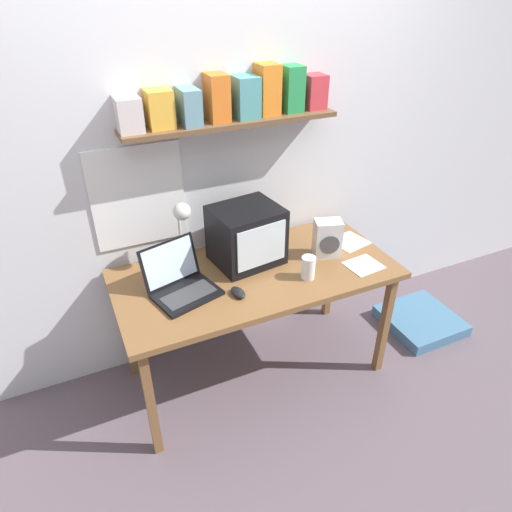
{
  "coord_description": "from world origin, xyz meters",
  "views": [
    {
      "loc": [
        -0.86,
        -1.88,
        2.15
      ],
      "look_at": [
        0.0,
        0.0,
        0.85
      ],
      "focal_mm": 32.0,
      "sensor_mm": 36.0,
      "label": 1
    }
  ],
  "objects_px": {
    "crt_monitor": "(247,235)",
    "loose_paper_near_laptop": "(350,242)",
    "juice_glass": "(308,268)",
    "floor_cushion": "(420,321)",
    "space_heater": "(327,239)",
    "computer_mouse": "(238,292)",
    "desk_lamp": "(182,221)",
    "loose_paper_near_monitor": "(364,265)",
    "laptop": "(179,280)",
    "corner_desk": "(256,281)"
  },
  "relations": [
    {
      "from": "corner_desk",
      "to": "space_heater",
      "type": "bearing_deg",
      "value": -1.76
    },
    {
      "from": "crt_monitor",
      "to": "laptop",
      "type": "xyz_separation_m",
      "value": [
        -0.43,
        -0.12,
        -0.1
      ]
    },
    {
      "from": "laptop",
      "to": "juice_glass",
      "type": "height_order",
      "value": "laptop"
    },
    {
      "from": "desk_lamp",
      "to": "laptop",
      "type": "bearing_deg",
      "value": -120.96
    },
    {
      "from": "corner_desk",
      "to": "loose_paper_near_laptop",
      "type": "height_order",
      "value": "loose_paper_near_laptop"
    },
    {
      "from": "desk_lamp",
      "to": "space_heater",
      "type": "distance_m",
      "value": 0.82
    },
    {
      "from": "juice_glass",
      "to": "loose_paper_near_monitor",
      "type": "bearing_deg",
      "value": -5.03
    },
    {
      "from": "space_heater",
      "to": "computer_mouse",
      "type": "relative_size",
      "value": 1.97
    },
    {
      "from": "loose_paper_near_monitor",
      "to": "floor_cushion",
      "type": "distance_m",
      "value": 0.98
    },
    {
      "from": "crt_monitor",
      "to": "loose_paper_near_laptop",
      "type": "height_order",
      "value": "crt_monitor"
    },
    {
      "from": "space_heater",
      "to": "computer_mouse",
      "type": "xyz_separation_m",
      "value": [
        -0.61,
        -0.14,
        -0.09
      ]
    },
    {
      "from": "loose_paper_near_laptop",
      "to": "loose_paper_near_monitor",
      "type": "xyz_separation_m",
      "value": [
        -0.08,
        -0.25,
        0.0
      ]
    },
    {
      "from": "crt_monitor",
      "to": "computer_mouse",
      "type": "relative_size",
      "value": 3.54
    },
    {
      "from": "desk_lamp",
      "to": "space_heater",
      "type": "bearing_deg",
      "value": -22.12
    },
    {
      "from": "crt_monitor",
      "to": "space_heater",
      "type": "relative_size",
      "value": 1.8
    },
    {
      "from": "loose_paper_near_monitor",
      "to": "loose_paper_near_laptop",
      "type": "bearing_deg",
      "value": 72.67
    },
    {
      "from": "floor_cushion",
      "to": "loose_paper_near_laptop",
      "type": "bearing_deg",
      "value": 165.51
    },
    {
      "from": "loose_paper_near_laptop",
      "to": "loose_paper_near_monitor",
      "type": "relative_size",
      "value": 1.14
    },
    {
      "from": "juice_glass",
      "to": "floor_cushion",
      "type": "xyz_separation_m",
      "value": [
        1.01,
        0.07,
        -0.77
      ]
    },
    {
      "from": "loose_paper_near_monitor",
      "to": "floor_cushion",
      "type": "xyz_separation_m",
      "value": [
        0.67,
        0.1,
        -0.71
      ]
    },
    {
      "from": "juice_glass",
      "to": "loose_paper_near_laptop",
      "type": "height_order",
      "value": "juice_glass"
    },
    {
      "from": "space_heater",
      "to": "loose_paper_near_laptop",
      "type": "relative_size",
      "value": 0.96
    },
    {
      "from": "juice_glass",
      "to": "space_heater",
      "type": "relative_size",
      "value": 0.58
    },
    {
      "from": "laptop",
      "to": "space_heater",
      "type": "xyz_separation_m",
      "value": [
        0.87,
        -0.02,
        0.05
      ]
    },
    {
      "from": "loose_paper_near_laptop",
      "to": "juice_glass",
      "type": "bearing_deg",
      "value": -152.31
    },
    {
      "from": "juice_glass",
      "to": "loose_paper_near_monitor",
      "type": "height_order",
      "value": "juice_glass"
    },
    {
      "from": "floor_cushion",
      "to": "corner_desk",
      "type": "bearing_deg",
      "value": 175.52
    },
    {
      "from": "corner_desk",
      "to": "desk_lamp",
      "type": "distance_m",
      "value": 0.53
    },
    {
      "from": "loose_paper_near_laptop",
      "to": "floor_cushion",
      "type": "distance_m",
      "value": 0.94
    },
    {
      "from": "crt_monitor",
      "to": "loose_paper_near_laptop",
      "type": "xyz_separation_m",
      "value": [
        0.65,
        -0.07,
        -0.16
      ]
    },
    {
      "from": "corner_desk",
      "to": "laptop",
      "type": "height_order",
      "value": "laptop"
    },
    {
      "from": "desk_lamp",
      "to": "juice_glass",
      "type": "xyz_separation_m",
      "value": [
        0.56,
        -0.37,
        -0.23
      ]
    },
    {
      "from": "computer_mouse",
      "to": "loose_paper_near_monitor",
      "type": "distance_m",
      "value": 0.74
    },
    {
      "from": "corner_desk",
      "to": "crt_monitor",
      "type": "relative_size",
      "value": 3.87
    },
    {
      "from": "loose_paper_near_laptop",
      "to": "space_heater",
      "type": "bearing_deg",
      "value": -161.96
    },
    {
      "from": "crt_monitor",
      "to": "loose_paper_near_monitor",
      "type": "bearing_deg",
      "value": -37.12
    },
    {
      "from": "corner_desk",
      "to": "juice_glass",
      "type": "distance_m",
      "value": 0.31
    },
    {
      "from": "loose_paper_near_laptop",
      "to": "floor_cushion",
      "type": "xyz_separation_m",
      "value": [
        0.59,
        -0.15,
        -0.71
      ]
    },
    {
      "from": "corner_desk",
      "to": "laptop",
      "type": "bearing_deg",
      "value": 179.32
    },
    {
      "from": "crt_monitor",
      "to": "floor_cushion",
      "type": "relative_size",
      "value": 0.83
    },
    {
      "from": "desk_lamp",
      "to": "juice_glass",
      "type": "distance_m",
      "value": 0.71
    },
    {
      "from": "corner_desk",
      "to": "space_heater",
      "type": "height_order",
      "value": "space_heater"
    },
    {
      "from": "corner_desk",
      "to": "loose_paper_near_laptop",
      "type": "relative_size",
      "value": 6.67
    },
    {
      "from": "corner_desk",
      "to": "desk_lamp",
      "type": "height_order",
      "value": "desk_lamp"
    },
    {
      "from": "juice_glass",
      "to": "loose_paper_near_monitor",
      "type": "distance_m",
      "value": 0.35
    },
    {
      "from": "laptop",
      "to": "loose_paper_near_laptop",
      "type": "height_order",
      "value": "laptop"
    },
    {
      "from": "space_heater",
      "to": "computer_mouse",
      "type": "height_order",
      "value": "space_heater"
    },
    {
      "from": "laptop",
      "to": "juice_glass",
      "type": "xyz_separation_m",
      "value": [
        0.65,
        -0.17,
        -0.0
      ]
    },
    {
      "from": "desk_lamp",
      "to": "juice_glass",
      "type": "height_order",
      "value": "desk_lamp"
    },
    {
      "from": "laptop",
      "to": "juice_glass",
      "type": "relative_size",
      "value": 3.0
    }
  ]
}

